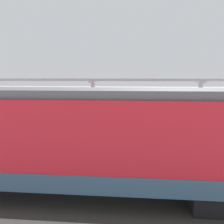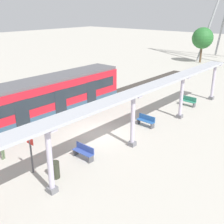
# 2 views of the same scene
# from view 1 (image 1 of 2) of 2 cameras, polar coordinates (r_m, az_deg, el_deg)

# --- Properties ---
(ground_plane) EXTENTS (176.00, 176.00, 0.00)m
(ground_plane) POSITION_cam_1_polar(r_m,az_deg,el_deg) (13.54, -6.04, -8.53)
(ground_plane) COLOR #B0ACA0
(tactile_edge_strip) EXTENTS (0.44, 34.53, 0.01)m
(tactile_edge_strip) POSITION_cam_1_polar(r_m,az_deg,el_deg) (10.56, -9.66, -13.43)
(tactile_edge_strip) COLOR gold
(tactile_edge_strip) RESTS_ON ground
(trackbed) EXTENTS (3.20, 46.53, 0.01)m
(trackbed) POSITION_cam_1_polar(r_m,az_deg,el_deg) (8.96, -12.84, -17.57)
(trackbed) COLOR #38332D
(trackbed) RESTS_ON ground
(train_near_carriage) EXTENTS (2.65, 13.76, 3.48)m
(train_near_carriage) POSITION_cam_1_polar(r_m,az_deg,el_deg) (8.26, -11.24, -6.23)
(train_near_carriage) COLOR red
(train_near_carriage) RESTS_ON ground
(canopy_pillar_second) EXTENTS (1.10, 0.44, 3.59)m
(canopy_pillar_second) POSITION_cam_1_polar(r_m,az_deg,el_deg) (16.31, 19.30, 0.43)
(canopy_pillar_second) COLOR slate
(canopy_pillar_second) RESTS_ON ground
(canopy_pillar_third) EXTENTS (1.10, 0.44, 3.59)m
(canopy_pillar_third) POSITION_cam_1_polar(r_m,az_deg,el_deg) (16.07, -4.31, 0.76)
(canopy_pillar_third) COLOR slate
(canopy_pillar_third) RESTS_ON ground
(canopy_beam) EXTENTS (1.20, 27.80, 0.16)m
(canopy_beam) POSITION_cam_1_polar(r_m,az_deg,el_deg) (15.90, -3.45, 7.37)
(canopy_beam) COLOR #A8AAB2
(canopy_beam) RESTS_ON canopy_pillar_nearest
(bench_near_end) EXTENTS (1.52, 0.50, 0.86)m
(bench_near_end) POSITION_cam_1_polar(r_m,az_deg,el_deg) (16.11, -16.99, -4.53)
(bench_near_end) COLOR #295B9E
(bench_near_end) RESTS_ON ground
(bench_extra_slot) EXTENTS (1.50, 0.45, 0.86)m
(bench_extra_slot) POSITION_cam_1_polar(r_m,az_deg,el_deg) (14.86, 7.37, -5.29)
(bench_extra_slot) COLOR #364D9B
(bench_extra_slot) RESTS_ON ground
(trash_bin) EXTENTS (0.48, 0.48, 0.96)m
(trash_bin) POSITION_cam_1_polar(r_m,az_deg,el_deg) (15.47, 16.53, -4.88)
(trash_bin) COLOR #2D3123
(trash_bin) RESTS_ON ground
(platform_info_sign) EXTENTS (0.56, 0.10, 2.20)m
(platform_info_sign) POSITION_cam_1_polar(r_m,az_deg,el_deg) (14.11, 19.68, -2.74)
(platform_info_sign) COLOR #4C4C51
(platform_info_sign) RESTS_ON ground
(passenger_waiting_near_edge) EXTENTS (0.37, 0.49, 1.56)m
(passenger_waiting_near_edge) POSITION_cam_1_polar(r_m,az_deg,el_deg) (11.81, 24.17, -6.76)
(passenger_waiting_near_edge) COLOR #556947
(passenger_waiting_near_edge) RESTS_ON ground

